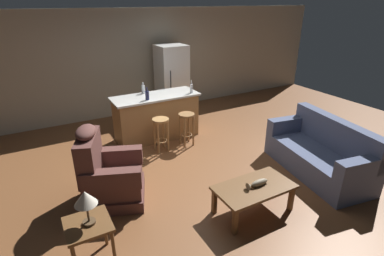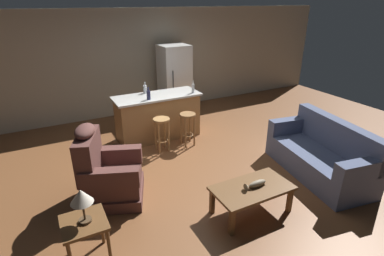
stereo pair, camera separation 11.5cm
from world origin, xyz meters
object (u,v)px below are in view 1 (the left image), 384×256
Objects in this scene: coffee_table at (254,189)px; refrigerator at (172,80)px; fish_figurine at (257,183)px; kitchen_island at (156,117)px; end_table at (89,230)px; bar_stool_right at (187,123)px; couch at (321,154)px; recliner_near_lamp at (108,175)px; bottle_wine_dark at (147,95)px; bottle_tall_green at (143,89)px; bottle_short_amber at (191,88)px; table_lamp at (85,200)px; bar_stool_left at (161,129)px.

refrigerator is (0.75, 4.16, 0.52)m from coffee_table.
kitchen_island reaches higher than fish_figurine.
end_table reaches higher than coffee_table.
bar_stool_right is (2.36, 2.15, 0.01)m from end_table.
recliner_near_lamp is at bearing -6.67° from couch.
fish_figurine is at bearing -85.47° from kitchen_island.
bottle_wine_dark reaches higher than end_table.
bottle_tall_green is (-0.55, 0.89, 0.57)m from bar_stool_right.
bar_stool_right is at bearing -129.12° from bottle_short_amber.
bottle_tall_green is at bearing 96.36° from coffee_table.
recliner_near_lamp is 1.76× the size of bar_stool_right.
table_lamp reaches higher than bar_stool_left.
bottle_tall_green is (-0.36, 3.22, 0.67)m from coffee_table.
coffee_table is 2.90m from bottle_short_amber.
bottle_tall_green is at bearing 78.86° from bottle_wine_dark.
end_table is at bearing -123.65° from bottle_wine_dark.
fish_figurine is at bearing -80.12° from bar_stool_left.
bottle_short_amber is at bearing 55.28° from recliner_near_lamp.
bottle_tall_green is 0.88× the size of bottle_short_amber.
end_table is at bearing 174.98° from fish_figurine.
refrigerator is at bearing 73.05° from bar_stool_right.
bar_stool_right is (-1.51, 2.05, 0.13)m from couch.
bottle_tall_green is at bearing -45.48° from couch.
recliner_near_lamp and bottle_wine_dark have the same top height.
coffee_table is 1.96× the size of end_table.
bar_stool_right is (2.35, 2.16, -0.40)m from table_lamp.
bar_stool_right is at bearing 0.00° from bar_stool_left.
fish_figurine is at bearing -100.36° from bottle_short_amber.
coffee_table is 0.62× the size of refrigerator.
fish_figurine is 0.61× the size of end_table.
bottle_wine_dark is (1.71, 2.60, 0.18)m from table_lamp.
refrigerator is at bearing 51.65° from kitchen_island.
couch is 2.55m from bar_stool_right.
recliner_near_lamp is 0.68× the size of refrigerator.
bottle_short_amber is (0.92, 0.43, 0.58)m from bar_stool_left.
recliner_near_lamp is at bearing -129.39° from bottle_wine_dark.
recliner_near_lamp reaches higher than kitchen_island.
bottle_wine_dark reaches higher than couch.
fish_figurine is 3.31m from bottle_tall_green.
end_table is at bearing 162.14° from table_lamp.
refrigerator reaches higher than bar_stool_left.
couch is 4.91× the size of table_lamp.
bottle_tall_green is 0.46m from bottle_wine_dark.
refrigerator is at bearing 58.48° from bar_stool_left.
coffee_table is 3.24× the size of fish_figurine.
fish_figurine is 0.28× the size of recliner_near_lamp.
bar_stool_left is at bearing -121.52° from refrigerator.
recliner_near_lamp is 2.76m from bottle_short_amber.
recliner_near_lamp is 2.14× the size of end_table.
coffee_table is 4.70× the size of bottle_tall_green.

